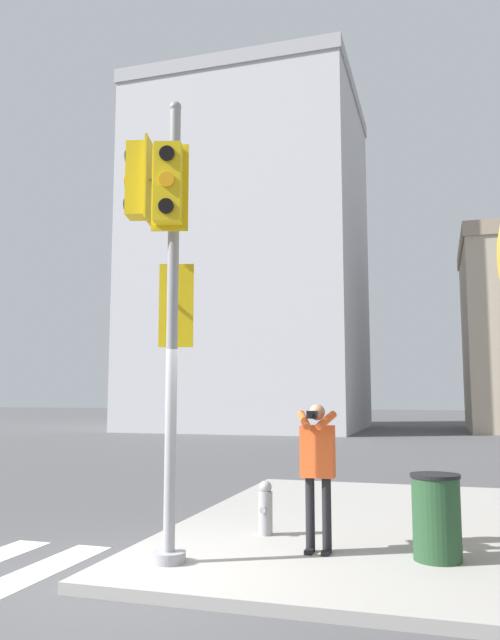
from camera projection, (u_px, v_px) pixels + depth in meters
ground_plane at (127, 585)px, 6.51m from camera, size 160.00×160.00×0.00m
sidewalk_corner at (466, 530)px, 8.85m from camera, size 8.00×8.00×0.13m
traffic_signal_pole at (165, 265)px, 7.32m from camera, size 0.89×1.18×5.39m
person_photographer at (318, 462)px, 7.48m from camera, size 0.50×0.53×1.74m
fire_hydrant at (265, 508)px, 8.32m from camera, size 0.19×0.25×0.71m
trash_bin at (436, 517)px, 7.05m from camera, size 0.56×0.56×0.95m
building_left at (253, 259)px, 37.94m from camera, size 12.87×11.90×20.35m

